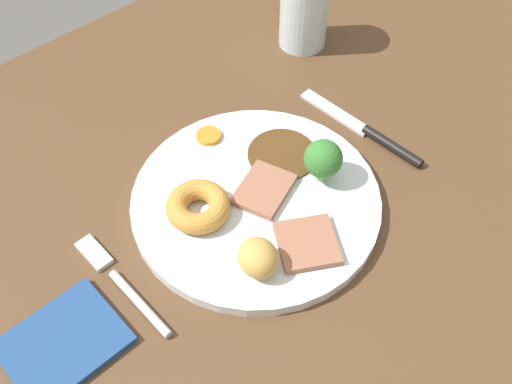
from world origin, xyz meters
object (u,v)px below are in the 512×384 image
yorkshire_pudding (198,207)px  water_glass (304,8)px  knife (370,133)px  folded_napkin (63,343)px  meat_slice_main (307,243)px  fork (120,282)px  carrot_coin_front (209,136)px  dinner_plate (256,201)px  roast_potato_left (258,258)px  meat_slice_under (265,190)px  broccoli_floret (323,159)px

yorkshire_pudding → water_glass: bearing=26.5°
knife → folded_napkin: bearing=84.8°
meat_slice_main → folded_napkin: (-24.88, 7.89, -1.40)cm
knife → water_glass: bearing=-23.2°
yorkshire_pudding → meat_slice_main: bearing=-61.5°
fork → folded_napkin: (-7.85, -2.08, 0.01)cm
carrot_coin_front → water_glass: bearing=17.2°
dinner_plate → yorkshire_pudding: bearing=157.6°
roast_potato_left → fork: roast_potato_left is taller
roast_potato_left → meat_slice_under: bearing=44.0°
meat_slice_main → fork: bearing=149.7°
dinner_plate → knife: bearing=-4.0°
meat_slice_main → fork: size_ratio=0.41×
dinner_plate → fork: (-17.24, 1.59, -0.31)cm
broccoli_floret → knife: (10.39, 1.49, -4.12)cm
meat_slice_under → folded_napkin: 26.35cm
yorkshire_pudding → meat_slice_under: bearing=-20.0°
broccoli_floret → water_glass: water_glass is taller
dinner_plate → knife: dinner_plate is taller
meat_slice_main → folded_napkin: size_ratio=0.57×
dinner_plate → meat_slice_under: meat_slice_under is taller
yorkshire_pudding → folded_napkin: bearing=-171.0°
roast_potato_left → fork: bearing=142.9°
meat_slice_main → yorkshire_pudding: 12.43cm
carrot_coin_front → fork: carrot_coin_front is taller
broccoli_floret → knife: bearing=8.2°
dinner_plate → knife: (17.91, -1.24, -0.25)cm
carrot_coin_front → knife: size_ratio=0.16×
meat_slice_main → meat_slice_under: 8.35cm
knife → water_glass: water_glass is taller
meat_slice_main → yorkshire_pudding: bearing=118.5°
carrot_coin_front → folded_napkin: size_ratio=0.27×
folded_napkin → broccoli_floret: bearing=-4.0°
carrot_coin_front → folded_napkin: bearing=-157.3°
broccoli_floret → knife: broccoli_floret is taller
meat_slice_under → carrot_coin_front: 10.96cm
carrot_coin_front → folded_napkin: carrot_coin_front is taller
roast_potato_left → fork: (-11.37, 8.60, -2.88)cm
broccoli_floret → meat_slice_main: bearing=-143.9°
meat_slice_main → fork: 19.79cm
broccoli_floret → water_glass: size_ratio=0.48×
meat_slice_under → dinner_plate: bearing=173.2°
dinner_plate → meat_slice_under: 1.65cm
broccoli_floret → knife: 11.27cm
dinner_plate → meat_slice_main: bearing=-91.4°
roast_potato_left → water_glass: (30.38, 24.83, 2.43)cm
folded_napkin → knife: bearing=-1.0°
broccoli_floret → fork: (-24.77, 4.33, -4.18)cm
yorkshire_pudding → folded_napkin: size_ratio=0.64×
dinner_plate → folded_napkin: bearing=-178.9°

